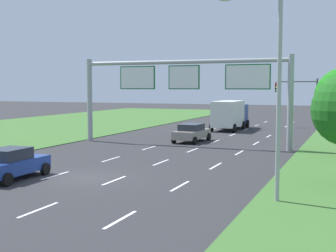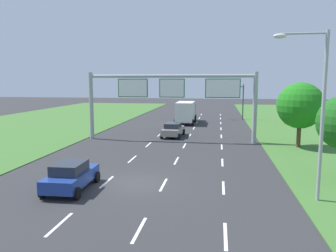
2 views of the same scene
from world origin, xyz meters
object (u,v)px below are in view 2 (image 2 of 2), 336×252
at_px(car_lead_silver, 173,130).
at_px(roadside_tree_far, 286,104).
at_px(car_near_red, 71,176).
at_px(street_lamp, 315,102).
at_px(sign_gantry, 172,93).
at_px(roadside_tree_mid, 300,106).
at_px(traffic_light_mast, 231,95).
at_px(box_truck, 186,112).

relative_size(car_lead_silver, roadside_tree_far, 1.04).
distance_m(car_near_red, street_lamp, 13.52).
distance_m(car_near_red, sign_gantry, 16.92).
xyz_separation_m(sign_gantry, roadside_tree_mid, (11.97, -1.70, -1.05)).
bearing_deg(roadside_tree_mid, car_near_red, -137.17).
distance_m(sign_gantry, traffic_light_mast, 21.45).
distance_m(car_lead_silver, roadside_tree_far, 19.80).
bearing_deg(sign_gantry, car_lead_silver, 95.93).
xyz_separation_m(car_lead_silver, roadside_tree_mid, (12.24, -4.28, 3.09)).
xyz_separation_m(car_near_red, car_lead_silver, (3.22, 18.61, -0.01)).
relative_size(box_truck, roadside_tree_far, 1.76).
bearing_deg(roadside_tree_mid, traffic_light_mast, 103.83).
xyz_separation_m(car_lead_silver, traffic_light_mast, (6.80, 17.82, 3.07)).
bearing_deg(street_lamp, roadside_tree_far, 81.31).
bearing_deg(box_truck, car_lead_silver, -90.82).
distance_m(box_truck, sign_gantry, 15.07).
relative_size(sign_gantry, roadside_tree_mid, 2.88).
height_order(car_near_red, roadside_tree_mid, roadside_tree_mid).
height_order(box_truck, traffic_light_mast, traffic_light_mast).
xyz_separation_m(car_lead_silver, sign_gantry, (0.27, -2.58, 4.14)).
xyz_separation_m(car_lead_silver, street_lamp, (9.60, -18.40, 4.28)).
xyz_separation_m(box_truck, roadside_tree_far, (14.24, 1.22, 1.22)).
distance_m(car_near_red, traffic_light_mast, 37.91).
bearing_deg(roadside_tree_mid, roadside_tree_far, 82.84).
relative_size(car_lead_silver, street_lamp, 0.53).
bearing_deg(car_lead_silver, roadside_tree_mid, -16.19).
relative_size(sign_gantry, street_lamp, 2.03).
distance_m(car_lead_silver, street_lamp, 21.19).
relative_size(car_near_red, roadside_tree_mid, 0.69).
height_order(street_lamp, roadside_tree_far, street_lamp).
relative_size(car_near_red, street_lamp, 0.49).
xyz_separation_m(car_near_red, box_truck, (3.44, 30.75, 0.90)).
distance_m(box_truck, roadside_tree_mid, 20.46).
distance_m(roadside_tree_mid, roadside_tree_far, 17.80).
relative_size(car_near_red, car_lead_silver, 0.92).
bearing_deg(roadside_tree_mid, car_lead_silver, 160.74).
xyz_separation_m(car_near_red, sign_gantry, (3.49, 16.03, 4.13)).
bearing_deg(car_lead_silver, sign_gantry, -81.00).
distance_m(car_near_red, box_truck, 30.95).
bearing_deg(roadside_tree_far, box_truck, -175.10).
xyz_separation_m(car_lead_silver, box_truck, (0.22, 12.14, 0.91)).
bearing_deg(street_lamp, sign_gantry, 120.55).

